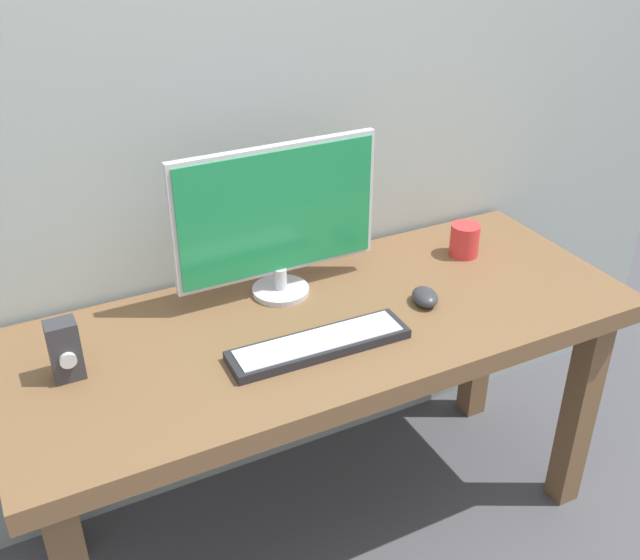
{
  "coord_description": "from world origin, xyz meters",
  "views": [
    {
      "loc": [
        -0.77,
        -1.48,
        1.85
      ],
      "look_at": [
        -0.02,
        0.0,
        0.9
      ],
      "focal_mm": 41.66,
      "sensor_mm": 36.0,
      "label": 1
    }
  ],
  "objects_px": {
    "desk": "(325,351)",
    "monitor": "(277,217)",
    "keyboard_primary": "(319,344)",
    "coffee_mug": "(465,240)",
    "audio_controller": "(65,350)",
    "mouse": "(425,297)"
  },
  "relations": [
    {
      "from": "keyboard_primary",
      "to": "coffee_mug",
      "type": "relative_size",
      "value": 4.65
    },
    {
      "from": "desk",
      "to": "monitor",
      "type": "height_order",
      "value": "monitor"
    },
    {
      "from": "desk",
      "to": "coffee_mug",
      "type": "relative_size",
      "value": 16.9
    },
    {
      "from": "desk",
      "to": "keyboard_primary",
      "type": "xyz_separation_m",
      "value": [
        -0.08,
        -0.12,
        0.12
      ]
    },
    {
      "from": "monitor",
      "to": "audio_controller",
      "type": "bearing_deg",
      "value": -167.29
    },
    {
      "from": "keyboard_primary",
      "to": "audio_controller",
      "type": "bearing_deg",
      "value": 164.02
    },
    {
      "from": "audio_controller",
      "to": "desk",
      "type": "bearing_deg",
      "value": -3.88
    },
    {
      "from": "desk",
      "to": "keyboard_primary",
      "type": "distance_m",
      "value": 0.19
    },
    {
      "from": "monitor",
      "to": "coffee_mug",
      "type": "bearing_deg",
      "value": -5.17
    },
    {
      "from": "keyboard_primary",
      "to": "coffee_mug",
      "type": "xyz_separation_m",
      "value": [
        0.62,
        0.25,
        0.04
      ]
    },
    {
      "from": "desk",
      "to": "audio_controller",
      "type": "relative_size",
      "value": 11.19
    },
    {
      "from": "monitor",
      "to": "keyboard_primary",
      "type": "height_order",
      "value": "monitor"
    },
    {
      "from": "desk",
      "to": "monitor",
      "type": "distance_m",
      "value": 0.39
    },
    {
      "from": "desk",
      "to": "audio_controller",
      "type": "distance_m",
      "value": 0.68
    },
    {
      "from": "keyboard_primary",
      "to": "monitor",
      "type": "bearing_deg",
      "value": 84.93
    },
    {
      "from": "audio_controller",
      "to": "coffee_mug",
      "type": "distance_m",
      "value": 1.2
    },
    {
      "from": "coffee_mug",
      "to": "audio_controller",
      "type": "bearing_deg",
      "value": -176.08
    },
    {
      "from": "keyboard_primary",
      "to": "mouse",
      "type": "height_order",
      "value": "mouse"
    },
    {
      "from": "keyboard_primary",
      "to": "mouse",
      "type": "xyz_separation_m",
      "value": [
        0.36,
        0.06,
        0.01
      ]
    },
    {
      "from": "monitor",
      "to": "desk",
      "type": "bearing_deg",
      "value": -73.71
    },
    {
      "from": "desk",
      "to": "monitor",
      "type": "xyz_separation_m",
      "value": [
        -0.05,
        0.18,
        0.34
      ]
    },
    {
      "from": "audio_controller",
      "to": "coffee_mug",
      "type": "relative_size",
      "value": 1.51
    }
  ]
}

